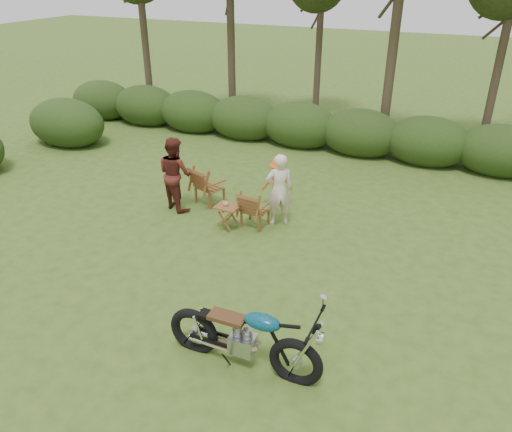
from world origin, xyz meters
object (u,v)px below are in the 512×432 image
at_px(lawn_chair_left, 210,203).
at_px(adult_b, 178,207).
at_px(child, 277,204).
at_px(adult_a, 278,224).
at_px(motorcycle, 243,363).
at_px(side_table, 228,217).
at_px(lawn_chair_right, 255,225).
at_px(cup, 226,204).

xyz_separation_m(lawn_chair_left, adult_b, (-0.61, -0.55, 0.00)).
height_order(lawn_chair_left, child, child).
bearing_deg(adult_b, adult_a, -152.46).
bearing_deg(motorcycle, lawn_chair_left, 123.37).
distance_m(motorcycle, child, 5.57).
bearing_deg(motorcycle, side_table, 119.56).
height_order(lawn_chair_left, adult_b, adult_b).
distance_m(lawn_chair_right, side_table, 0.68).
height_order(motorcycle, adult_b, adult_b).
bearing_deg(adult_b, cup, -172.92).
relative_size(motorcycle, adult_b, 1.30).
xyz_separation_m(lawn_chair_right, adult_b, (-2.13, 0.09, 0.00)).
xyz_separation_m(cup, adult_a, (1.01, 0.66, -0.60)).
xyz_separation_m(motorcycle, child, (-1.60, 5.33, 0.00)).
bearing_deg(motorcycle, adult_a, 104.70).
xyz_separation_m(cup, child, (0.59, 1.61, -0.60)).
xyz_separation_m(side_table, cup, (-0.05, 0.01, 0.33)).
xyz_separation_m(adult_b, child, (2.17, 1.17, 0.00)).
xyz_separation_m(lawn_chair_right, side_table, (-0.50, -0.36, 0.28)).
distance_m(lawn_chair_left, cup, 1.51).
bearing_deg(lawn_chair_left, cup, 152.86).
height_order(lawn_chair_left, side_table, side_table).
relative_size(lawn_chair_right, adult_b, 0.50).
height_order(motorcycle, adult_a, adult_a).
bearing_deg(lawn_chair_left, motorcycle, 142.48).
bearing_deg(adult_a, lawn_chair_right, -0.99).
bearing_deg(child, lawn_chair_left, -7.38).
distance_m(lawn_chair_right, lawn_chair_left, 1.65).
bearing_deg(adult_a, child, -100.85).
bearing_deg(lawn_chair_left, child, -139.55).
bearing_deg(lawn_chair_left, side_table, 154.03).
bearing_deg(adult_a, adult_b, -29.76).
bearing_deg(adult_b, child, -128.79).
relative_size(lawn_chair_right, side_table, 1.59).
bearing_deg(adult_a, side_table, 0.28).
height_order(adult_a, adult_b, adult_b).
relative_size(lawn_chair_right, cup, 7.46).
height_order(cup, child, cup).
bearing_deg(cup, lawn_chair_left, 134.13).
distance_m(cup, child, 1.82).
xyz_separation_m(lawn_chair_left, cup, (0.97, -0.99, 0.60)).
bearing_deg(lawn_chair_left, adult_a, -171.00).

